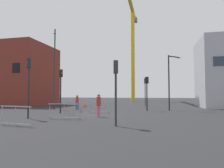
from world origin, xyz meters
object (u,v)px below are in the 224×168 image
at_px(streetlamp_tall, 55,64).
at_px(traffic_cone_striped, 85,105).
at_px(streetlamp_short, 171,77).
at_px(traffic_light_far, 61,84).
at_px(construction_crane, 132,37).
at_px(traffic_light_verge, 116,81).
at_px(traffic_light_near, 29,78).
at_px(traffic_light_corner, 147,88).
at_px(pedestrian_waiting, 77,101).
at_px(pedestrian_walking, 99,103).
at_px(traffic_light_island, 145,88).

bearing_deg(streetlamp_tall, traffic_cone_striped, 69.35).
relative_size(streetlamp_short, traffic_light_far, 1.48).
xyz_separation_m(construction_crane, traffic_light_verge, (3.65, -37.24, -13.29)).
relative_size(traffic_light_verge, traffic_cone_striped, 5.52).
relative_size(traffic_light_near, traffic_light_corner, 1.21).
bearing_deg(pedestrian_waiting, traffic_cone_striped, 99.03).
height_order(streetlamp_short, traffic_light_corner, streetlamp_short).
xyz_separation_m(streetlamp_tall, traffic_light_verge, (9.23, -9.87, -2.81)).
height_order(streetlamp_tall, pedestrian_waiting, streetlamp_tall).
bearing_deg(traffic_light_far, traffic_light_near, -95.09).
height_order(traffic_light_corner, traffic_cone_striped, traffic_light_corner).
relative_size(traffic_light_near, pedestrian_walking, 2.47).
distance_m(streetlamp_short, pedestrian_walking, 9.72).
distance_m(traffic_light_island, pedestrian_waiting, 10.57).
height_order(construction_crane, traffic_cone_striped, construction_crane).
distance_m(traffic_light_corner, traffic_light_island, 7.67).
bearing_deg(traffic_cone_striped, streetlamp_short, -17.27).
distance_m(traffic_light_far, traffic_light_corner, 8.77).
relative_size(construction_crane, traffic_cone_striped, 35.96).
bearing_deg(pedestrian_walking, traffic_cone_striped, 115.80).
xyz_separation_m(streetlamp_tall, traffic_light_corner, (10.35, 0.62, -2.82)).
height_order(traffic_light_far, pedestrian_waiting, traffic_light_far).
bearing_deg(streetlamp_short, pedestrian_waiting, -175.83).
bearing_deg(construction_crane, traffic_light_island, -77.83).
xyz_separation_m(streetlamp_short, traffic_light_verge, (-3.59, -11.34, -1.16)).
distance_m(traffic_light_far, pedestrian_walking, 4.95).
xyz_separation_m(traffic_light_near, traffic_light_corner, (7.85, 8.63, -0.46)).
xyz_separation_m(streetlamp_tall, pedestrian_walking, (7.07, -5.94, -4.20)).
relative_size(streetlamp_tall, traffic_light_island, 2.30).
bearing_deg(streetlamp_tall, traffic_light_corner, 3.44).
xyz_separation_m(pedestrian_walking, traffic_cone_striped, (-5.23, 10.82, -0.71)).
bearing_deg(construction_crane, traffic_light_far, -94.97).
distance_m(construction_crane, traffic_light_verge, 39.71).
distance_m(construction_crane, traffic_light_island, 23.49).
bearing_deg(traffic_cone_striped, traffic_light_verge, -63.40).
height_order(streetlamp_short, traffic_light_far, streetlamp_short).
bearing_deg(traffic_light_verge, traffic_light_far, 137.00).
relative_size(streetlamp_tall, traffic_light_verge, 2.58).
height_order(streetlamp_tall, traffic_light_far, streetlamp_tall).
height_order(pedestrian_waiting, traffic_cone_striped, pedestrian_waiting).
distance_m(streetlamp_short, traffic_light_corner, 2.86).
bearing_deg(pedestrian_walking, traffic_light_near, -155.61).
distance_m(streetlamp_short, traffic_light_far, 11.36).
distance_m(streetlamp_short, traffic_light_island, 7.52).
relative_size(traffic_light_verge, pedestrian_waiting, 2.18).
bearing_deg(pedestrian_waiting, construction_crane, 83.40).
bearing_deg(traffic_light_far, streetlamp_short, 28.50).
bearing_deg(streetlamp_short, pedestrian_walking, -127.81).
height_order(streetlamp_tall, traffic_light_island, streetlamp_tall).
xyz_separation_m(traffic_light_far, pedestrian_waiting, (-0.36, 4.65, -1.73)).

